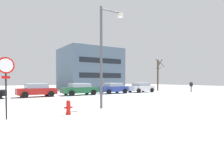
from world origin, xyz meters
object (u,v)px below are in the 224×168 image
Objects in this scene: parked_car_red at (36,90)px; parked_car_white at (141,87)px; parked_car_blue at (113,88)px; parked_car_green at (80,89)px; fire_hydrant at (68,107)px; pedestrian_crossing at (191,86)px; stop_sign at (6,76)px; street_lamp at (105,48)px.

parked_car_white is at bearing 0.37° from parked_car_red.
parked_car_blue is (9.97, 0.10, -0.01)m from parked_car_red.
parked_car_blue is (4.98, 0.20, -0.00)m from parked_car_green.
fire_hydrant is 0.20× the size of parked_car_blue.
pedestrian_crossing reaches higher than parked_car_green.
pedestrian_crossing reaches higher than parked_car_white.
parked_car_blue is at bearing 2.35° from parked_car_green.
stop_sign is 1.69× the size of pedestrian_crossing.
parked_car_green is 4.99m from parked_car_blue.
street_lamp is at bearing -125.49° from parked_car_blue.
parked_car_green is (8.88, 11.91, -1.28)m from stop_sign.
stop_sign is at bearing -107.96° from parked_car_red.
pedestrian_crossing is at bearing -8.84° from parked_car_red.
parked_car_red is 1.02× the size of parked_car_blue.
parked_car_red is 14.95m from parked_car_white.
stop_sign is at bearing -173.33° from street_lamp.
parked_car_white is at bearing 37.95° from fire_hydrant.
pedestrian_crossing is at bearing 18.32° from stop_sign.
parked_car_white is 2.40× the size of pedestrian_crossing.
stop_sign reaches higher than parked_car_red.
parked_car_green is (4.98, -0.10, -0.01)m from parked_car_red.
parked_car_green is 1.06× the size of parked_car_white.
parked_car_blue is 2.36× the size of pedestrian_crossing.
fire_hydrant is 0.47× the size of pedestrian_crossing.
stop_sign is 14.90m from parked_car_green.
parked_car_red is 2.40× the size of pedestrian_crossing.
fire_hydrant is 0.12× the size of street_lamp.
fire_hydrant is 0.20× the size of parked_car_white.
parked_car_green is 2.56× the size of pedestrian_crossing.
pedestrian_crossing reaches higher than fire_hydrant.
fire_hydrant is 0.20× the size of parked_car_red.
fire_hydrant is at bearing -142.05° from parked_car_white.
parked_car_red reaches higher than parked_car_green.
street_lamp is 17.71m from parked_car_white.
parked_car_white is at bearing 41.04° from street_lamp.
stop_sign reaches higher than pedestrian_crossing.
pedestrian_crossing is at bearing -16.30° from parked_car_blue.
street_lamp is at bearing -158.63° from pedestrian_crossing.
street_lamp is (2.85, 1.03, 3.50)m from fire_hydrant.
parked_car_green is at bearing -178.84° from parked_car_white.
parked_car_blue is 0.98× the size of parked_car_white.
parked_car_red reaches higher than parked_car_blue.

